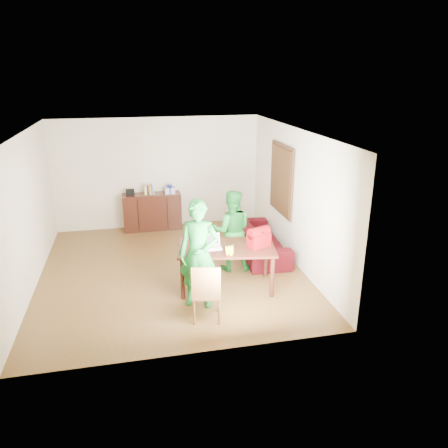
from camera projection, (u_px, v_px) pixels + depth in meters
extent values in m
cube|color=#402610|center=(172.00, 273.00, 8.64)|extent=(5.00, 5.50, 0.10)
cube|color=white|center=(166.00, 129.00, 7.71)|extent=(5.00, 5.50, 0.10)
cube|color=beige|center=(158.00, 173.00, 10.75)|extent=(5.00, 0.10, 2.70)
cube|color=beige|center=(190.00, 267.00, 5.60)|extent=(5.00, 0.10, 2.70)
cube|color=beige|center=(24.00, 214.00, 7.66)|extent=(0.10, 5.50, 2.70)
cube|color=beige|center=(297.00, 197.00, 8.69)|extent=(0.10, 5.50, 2.70)
cube|color=#3F2614|center=(281.00, 179.00, 9.25)|extent=(0.04, 1.28, 1.48)
cube|color=#503418|center=(280.00, 179.00, 9.25)|extent=(0.01, 1.18, 1.36)
cube|color=black|center=(152.00, 212.00, 10.75)|extent=(1.40, 0.45, 0.90)
cube|color=black|center=(130.00, 192.00, 10.47)|extent=(0.20, 0.14, 0.14)
cube|color=#B4B3BD|center=(170.00, 190.00, 10.66)|extent=(0.24, 0.22, 0.14)
ellipsoid|color=#171E9A|center=(170.00, 186.00, 10.63)|extent=(0.14, 0.14, 0.07)
cube|color=black|center=(226.00, 248.00, 7.70)|extent=(1.83, 1.23, 0.04)
cylinder|color=black|center=(183.00, 279.00, 7.42)|extent=(0.07, 0.07, 0.76)
cylinder|color=black|center=(272.00, 277.00, 7.49)|extent=(0.07, 0.07, 0.76)
cylinder|color=black|center=(184.00, 260.00, 8.17)|extent=(0.07, 0.07, 0.76)
cylinder|color=black|center=(266.00, 258.00, 8.24)|extent=(0.07, 0.07, 0.76)
cube|color=brown|center=(207.00, 293.00, 6.80)|extent=(0.52, 0.51, 0.05)
cube|color=brown|center=(206.00, 283.00, 6.53)|extent=(0.44, 0.12, 0.50)
imported|color=#156021|center=(199.00, 254.00, 7.08)|extent=(0.78, 0.64, 1.83)
imported|color=#16661F|center=(232.00, 231.00, 8.45)|extent=(0.88, 0.75, 1.60)
cube|color=white|center=(213.00, 248.00, 7.62)|extent=(0.31, 0.22, 0.02)
cube|color=black|center=(213.00, 242.00, 7.58)|extent=(0.31, 0.08, 0.20)
cylinder|color=#513012|center=(232.00, 249.00, 7.35)|extent=(0.07, 0.07, 0.19)
cube|color=#6F0707|center=(259.00, 239.00, 7.65)|extent=(0.44, 0.35, 0.28)
imported|color=#3E0808|center=(260.00, 239.00, 9.36)|extent=(0.94, 2.19, 0.63)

